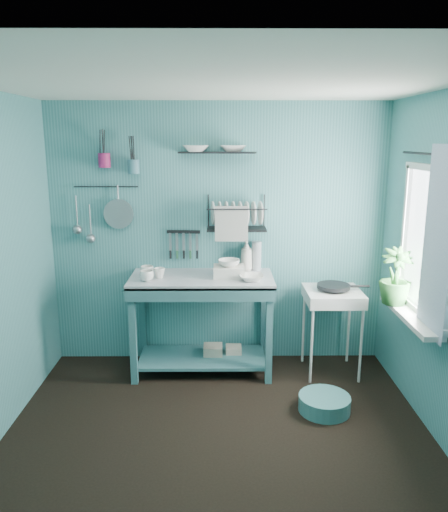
{
  "coord_description": "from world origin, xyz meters",
  "views": [
    {
      "loc": [
        0.02,
        -3.22,
        2.15
      ],
      "look_at": [
        0.05,
        0.85,
        1.2
      ],
      "focal_mm": 35.0,
      "sensor_mm": 36.0,
      "label": 1
    }
  ],
  "objects_px": {
    "mug_mid": "(159,273)",
    "utensil_cup_teal": "(134,167)",
    "mug_right": "(147,271)",
    "wash_tub": "(229,271)",
    "water_bottle": "(257,256)",
    "hotplate_stand": "(331,331)",
    "frying_pan": "(333,286)",
    "work_counter": "(202,324)",
    "potted_plant": "(396,276)",
    "dish_rack": "(237,213)",
    "storage_tin_large": "(213,356)",
    "storage_tin_small": "(234,356)",
    "floor_basin": "(324,403)",
    "utensil_cup_magenta": "(104,160)",
    "mug_left": "(147,276)",
    "soap_bottle": "(246,255)",
    "colander": "(119,214)"
  },
  "relations": [
    {
      "from": "mug_mid",
      "to": "utensil_cup_teal",
      "type": "distance_m",
      "value": 1.01
    },
    {
      "from": "mug_right",
      "to": "wash_tub",
      "type": "bearing_deg",
      "value": -1.53
    },
    {
      "from": "mug_mid",
      "to": "water_bottle",
      "type": "relative_size",
      "value": 0.36
    },
    {
      "from": "hotplate_stand",
      "to": "utensil_cup_teal",
      "type": "bearing_deg",
      "value": 175.95
    },
    {
      "from": "frying_pan",
      "to": "utensil_cup_teal",
      "type": "bearing_deg",
      "value": 171.58
    },
    {
      "from": "work_counter",
      "to": "potted_plant",
      "type": "height_order",
      "value": "potted_plant"
    },
    {
      "from": "mug_mid",
      "to": "hotplate_stand",
      "type": "distance_m",
      "value": 1.69
    },
    {
      "from": "dish_rack",
      "to": "storage_tin_large",
      "type": "height_order",
      "value": "dish_rack"
    },
    {
      "from": "storage_tin_small",
      "to": "floor_basin",
      "type": "xyz_separation_m",
      "value": [
        0.71,
        -0.84,
        -0.04
      ]
    },
    {
      "from": "storage_tin_large",
      "to": "utensil_cup_magenta",
      "type": "bearing_deg",
      "value": 170.29
    },
    {
      "from": "hotplate_stand",
      "to": "dish_rack",
      "type": "xyz_separation_m",
      "value": [
        -0.88,
        0.22,
        1.09
      ]
    },
    {
      "from": "frying_pan",
      "to": "dish_rack",
      "type": "xyz_separation_m",
      "value": [
        -0.88,
        0.22,
        0.65
      ]
    },
    {
      "from": "mug_left",
      "to": "water_bottle",
      "type": "distance_m",
      "value": 1.07
    },
    {
      "from": "soap_bottle",
      "to": "mug_right",
      "type": "bearing_deg",
      "value": -167.74
    },
    {
      "from": "soap_bottle",
      "to": "wash_tub",
      "type": "bearing_deg",
      "value": -127.69
    },
    {
      "from": "hotplate_stand",
      "to": "potted_plant",
      "type": "height_order",
      "value": "potted_plant"
    },
    {
      "from": "utensil_cup_magenta",
      "to": "storage_tin_large",
      "type": "distance_m",
      "value": 2.11
    },
    {
      "from": "work_counter",
      "to": "mug_right",
      "type": "xyz_separation_m",
      "value": [
        -0.5,
        0.0,
        0.51
      ]
    },
    {
      "from": "work_counter",
      "to": "storage_tin_small",
      "type": "distance_m",
      "value": 0.48
    },
    {
      "from": "potted_plant",
      "to": "colander",
      "type": "bearing_deg",
      "value": 162.41
    },
    {
      "from": "soap_bottle",
      "to": "mug_left",
      "type": "bearing_deg",
      "value": -158.2
    },
    {
      "from": "utensil_cup_magenta",
      "to": "colander",
      "type": "height_order",
      "value": "utensil_cup_magenta"
    },
    {
      "from": "work_counter",
      "to": "dish_rack",
      "type": "height_order",
      "value": "dish_rack"
    },
    {
      "from": "floor_basin",
      "to": "hotplate_stand",
      "type": "bearing_deg",
      "value": 74.78
    },
    {
      "from": "dish_rack",
      "to": "storage_tin_small",
      "type": "distance_m",
      "value": 1.39
    },
    {
      "from": "mug_right",
      "to": "frying_pan",
      "type": "distance_m",
      "value": 1.71
    },
    {
      "from": "colander",
      "to": "storage_tin_large",
      "type": "relative_size",
      "value": 1.27
    },
    {
      "from": "work_counter",
      "to": "mug_left",
      "type": "xyz_separation_m",
      "value": [
        -0.48,
        -0.16,
        0.51
      ]
    },
    {
      "from": "hotplate_stand",
      "to": "storage_tin_small",
      "type": "distance_m",
      "value": 0.97
    },
    {
      "from": "storage_tin_large",
      "to": "storage_tin_small",
      "type": "bearing_deg",
      "value": 8.53
    },
    {
      "from": "work_counter",
      "to": "potted_plant",
      "type": "relative_size",
      "value": 2.81
    },
    {
      "from": "mug_right",
      "to": "water_bottle",
      "type": "xyz_separation_m",
      "value": [
        1.02,
        0.22,
        0.09
      ]
    },
    {
      "from": "mug_right",
      "to": "colander",
      "type": "xyz_separation_m",
      "value": [
        -0.29,
        0.25,
        0.49
      ]
    },
    {
      "from": "hotplate_stand",
      "to": "dish_rack",
      "type": "height_order",
      "value": "dish_rack"
    },
    {
      "from": "dish_rack",
      "to": "colander",
      "type": "distance_m",
      "value": 1.11
    },
    {
      "from": "mug_mid",
      "to": "frying_pan",
      "type": "distance_m",
      "value": 1.59
    },
    {
      "from": "floor_basin",
      "to": "frying_pan",
      "type": "bearing_deg",
      "value": 74.78
    },
    {
      "from": "potted_plant",
      "to": "mug_mid",
      "type": "bearing_deg",
      "value": 167.25
    },
    {
      "from": "work_counter",
      "to": "utensil_cup_magenta",
      "type": "bearing_deg",
      "value": 166.55
    },
    {
      "from": "wash_tub",
      "to": "storage_tin_small",
      "type": "xyz_separation_m",
      "value": [
        0.05,
        0.1,
        -0.88
      ]
    },
    {
      "from": "mug_right",
      "to": "utensil_cup_teal",
      "type": "bearing_deg",
      "value": 119.21
    },
    {
      "from": "storage_tin_large",
      "to": "floor_basin",
      "type": "relative_size",
      "value": 0.53
    },
    {
      "from": "storage_tin_large",
      "to": "wash_tub",
      "type": "bearing_deg",
      "value": -25.02
    },
    {
      "from": "mug_left",
      "to": "dish_rack",
      "type": "distance_m",
      "value": 1.01
    },
    {
      "from": "work_counter",
      "to": "colander",
      "type": "relative_size",
      "value": 4.67
    },
    {
      "from": "mug_mid",
      "to": "soap_bottle",
      "type": "height_order",
      "value": "soap_bottle"
    },
    {
      "from": "dish_rack",
      "to": "water_bottle",
      "type": "bearing_deg",
      "value": 10.66
    },
    {
      "from": "wash_tub",
      "to": "frying_pan",
      "type": "bearing_deg",
      "value": -1.9
    },
    {
      "from": "dish_rack",
      "to": "floor_basin",
      "type": "height_order",
      "value": "dish_rack"
    },
    {
      "from": "floor_basin",
      "to": "wash_tub",
      "type": "bearing_deg",
      "value": 135.79
    }
  ]
}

